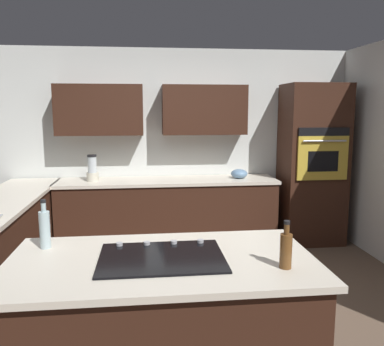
{
  "coord_description": "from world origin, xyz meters",
  "views": [
    {
      "loc": [
        0.37,
        3.43,
        1.81
      ],
      "look_at": [
        -0.18,
        -1.33,
        1.04
      ],
      "focal_mm": 37.7,
      "sensor_mm": 36.0,
      "label": 1
    }
  ],
  "objects_px": {
    "wall_oven": "(312,164)",
    "oil_bottle": "(45,228)",
    "mixing_bowl": "(239,174)",
    "second_bottle": "(286,249)",
    "cooktop": "(162,257)",
    "blender": "(92,170)"
  },
  "relations": [
    {
      "from": "cooktop",
      "to": "blender",
      "type": "xyz_separation_m",
      "value": [
        0.77,
        -2.79,
        0.14
      ]
    },
    {
      "from": "wall_oven",
      "to": "oil_bottle",
      "type": "bearing_deg",
      "value": 40.98
    },
    {
      "from": "cooktop",
      "to": "oil_bottle",
      "type": "bearing_deg",
      "value": -20.05
    },
    {
      "from": "mixing_bowl",
      "to": "second_bottle",
      "type": "bearing_deg",
      "value": 81.86
    },
    {
      "from": "cooktop",
      "to": "oil_bottle",
      "type": "relative_size",
      "value": 2.33
    },
    {
      "from": "mixing_bowl",
      "to": "oil_bottle",
      "type": "bearing_deg",
      "value": 53.09
    },
    {
      "from": "oil_bottle",
      "to": "second_bottle",
      "type": "xyz_separation_m",
      "value": [
        -1.46,
        0.51,
        -0.02
      ]
    },
    {
      "from": "oil_bottle",
      "to": "second_bottle",
      "type": "relative_size",
      "value": 1.16
    },
    {
      "from": "second_bottle",
      "to": "blender",
      "type": "bearing_deg",
      "value": -64.06
    },
    {
      "from": "blender",
      "to": "second_bottle",
      "type": "distance_m",
      "value": 3.36
    },
    {
      "from": "wall_oven",
      "to": "oil_bottle",
      "type": "height_order",
      "value": "wall_oven"
    },
    {
      "from": "cooktop",
      "to": "oil_bottle",
      "type": "xyz_separation_m",
      "value": [
        0.75,
        -0.27,
        0.13
      ]
    },
    {
      "from": "cooktop",
      "to": "second_bottle",
      "type": "height_order",
      "value": "second_bottle"
    },
    {
      "from": "wall_oven",
      "to": "cooktop",
      "type": "xyz_separation_m",
      "value": [
        2.13,
        2.78,
        -0.16
      ]
    },
    {
      "from": "wall_oven",
      "to": "mixing_bowl",
      "type": "distance_m",
      "value": 1.01
    },
    {
      "from": "cooktop",
      "to": "mixing_bowl",
      "type": "xyz_separation_m",
      "value": [
        -1.13,
        -2.79,
        0.05
      ]
    },
    {
      "from": "mixing_bowl",
      "to": "second_bottle",
      "type": "height_order",
      "value": "second_bottle"
    },
    {
      "from": "oil_bottle",
      "to": "second_bottle",
      "type": "distance_m",
      "value": 1.54
    },
    {
      "from": "oil_bottle",
      "to": "mixing_bowl",
      "type": "bearing_deg",
      "value": -126.91
    },
    {
      "from": "cooktop",
      "to": "mixing_bowl",
      "type": "distance_m",
      "value": 3.01
    },
    {
      "from": "wall_oven",
      "to": "oil_bottle",
      "type": "xyz_separation_m",
      "value": [
        2.89,
        2.51,
        -0.03
      ]
    },
    {
      "from": "cooktop",
      "to": "second_bottle",
      "type": "relative_size",
      "value": 2.71
    }
  ]
}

